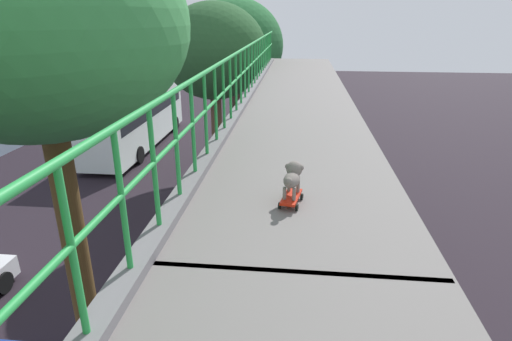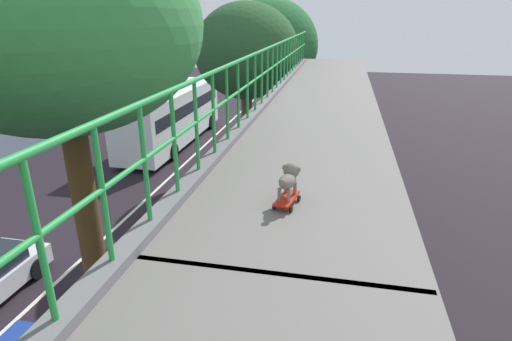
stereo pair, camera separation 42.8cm
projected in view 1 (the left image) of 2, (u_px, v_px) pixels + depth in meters
city_bus at (135, 116)px, 25.12m from camera, size 2.73×11.09×3.37m
roadside_tree_mid at (37, 33)px, 5.22m from camera, size 3.86×3.86×9.06m
roadside_tree_far at (214, 53)px, 15.88m from camera, size 4.03×4.03×8.20m
roadside_tree_farthest at (235, 47)px, 20.13m from camera, size 4.66×4.66×8.49m
toy_skateboard at (291, 198)px, 4.20m from camera, size 0.25×0.44×0.09m
small_dog at (293, 176)px, 4.18m from camera, size 0.22×0.42×0.33m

